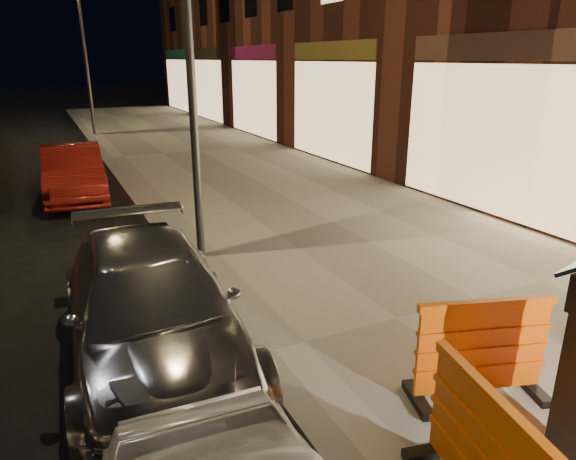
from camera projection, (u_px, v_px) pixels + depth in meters
name	position (u px, v px, depth m)	size (l,w,h in m)	color
ground_plane	(261.00, 365.00, 5.45)	(120.00, 120.00, 0.00)	black
sidewalk	(474.00, 303.00, 6.66)	(6.00, 60.00, 0.15)	gray
kerb	(261.00, 359.00, 5.43)	(0.30, 60.00, 0.15)	slate
barrier_back	(481.00, 350.00, 4.55)	(1.26, 0.52, 0.98)	#E85D08
barrier_kerbside	(483.00, 455.00, 3.34)	(1.26, 0.52, 0.98)	#E85D08
car_silver	(157.00, 358.00, 5.58)	(1.70, 4.19, 1.22)	#A0A0A5
car_red	(77.00, 198.00, 11.99)	(1.27, 3.64, 1.20)	maroon
street_lamp_mid	(190.00, 54.00, 7.11)	(0.12, 0.12, 6.00)	#3F3F44
street_lamp_far	(86.00, 57.00, 19.92)	(0.12, 0.12, 6.00)	#3F3F44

